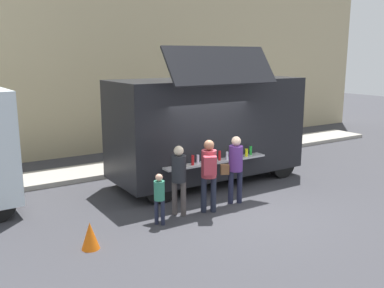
{
  "coord_description": "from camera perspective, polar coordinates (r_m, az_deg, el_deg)",
  "views": [
    {
      "loc": [
        -6.35,
        -8.02,
        3.74
      ],
      "look_at": [
        -0.11,
        1.79,
        1.3
      ],
      "focal_mm": 39.51,
      "sensor_mm": 36.0,
      "label": 1
    }
  ],
  "objects": [
    {
      "name": "customer_rear_waiting",
      "position": [
        9.94,
        -1.79,
        -4.09
      ],
      "size": [
        0.34,
        0.34,
        1.69
      ],
      "rotation": [
        0.0,
        0.0,
        0.68
      ],
      "color": "#4D4544",
      "rests_on": "ground"
    },
    {
      "name": "customer_front_ordering",
      "position": [
        10.78,
        5.83,
        -2.71
      ],
      "size": [
        0.56,
        0.4,
        1.76
      ],
      "rotation": [
        0.0,
        0.0,
        1.16
      ],
      "color": "#1F223A",
      "rests_on": "ground"
    },
    {
      "name": "child_near_queue",
      "position": [
        9.49,
        -4.43,
        -6.82
      ],
      "size": [
        0.24,
        0.24,
        1.18
      ],
      "rotation": [
        0.0,
        0.0,
        0.67
      ],
      "color": "#1F2338",
      "rests_on": "ground"
    },
    {
      "name": "building_behind",
      "position": [
        17.2,
        -19.37,
        12.88
      ],
      "size": [
        32.0,
        2.4,
        8.48
      ],
      "primitive_type": "cube",
      "color": "tan",
      "rests_on": "ground"
    },
    {
      "name": "curb_strip",
      "position": [
        13.66,
        -18.44,
        -4.33
      ],
      "size": [
        28.0,
        1.6,
        0.15
      ],
      "primitive_type": "cube",
      "color": "#9E998E",
      "rests_on": "ground"
    },
    {
      "name": "food_truck_main",
      "position": [
        12.56,
        2.17,
        2.38
      ],
      "size": [
        5.76,
        2.93,
        3.98
      ],
      "rotation": [
        0.0,
        0.0,
        0.01
      ],
      "color": "black",
      "rests_on": "ground"
    },
    {
      "name": "trash_bin",
      "position": [
        17.23,
        9.65,
        0.61
      ],
      "size": [
        0.6,
        0.6,
        0.86
      ],
      "primitive_type": "cylinder",
      "color": "#305B3A",
      "rests_on": "ground"
    },
    {
      "name": "ground_plane",
      "position": [
        10.9,
        5.61,
        -8.28
      ],
      "size": [
        60.0,
        60.0,
        0.0
      ],
      "primitive_type": "plane",
      "color": "#38383D"
    },
    {
      "name": "traffic_cone_orange",
      "position": [
        8.71,
        -13.59,
        -11.94
      ],
      "size": [
        0.36,
        0.36,
        0.55
      ],
      "primitive_type": "cone",
      "color": "orange",
      "rests_on": "ground"
    },
    {
      "name": "customer_mid_with_backpack",
      "position": [
        10.07,
        2.3,
        -3.38
      ],
      "size": [
        0.5,
        0.58,
        1.79
      ],
      "rotation": [
        0.0,
        0.0,
        1.06
      ],
      "color": "#1F2435",
      "rests_on": "ground"
    }
  ]
}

